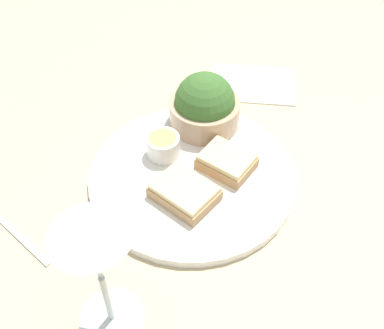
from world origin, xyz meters
TOP-DOWN VIEW (x-y plane):
  - ground_plane at (0.00, 0.00)m, footprint 4.00×4.00m
  - dinner_plate at (0.00, 0.00)m, footprint 0.32×0.32m
  - salad_bowl at (0.01, 0.12)m, footprint 0.12×0.12m
  - sauce_ramekin at (-0.05, 0.04)m, footprint 0.05×0.05m
  - cheese_toast_near at (-0.01, -0.05)m, footprint 0.11×0.11m
  - cheese_toast_far at (0.05, 0.02)m, footprint 0.10×0.09m
  - wine_glass at (-0.07, -0.24)m, footprint 0.09×0.09m
  - napkin at (0.09, 0.25)m, footprint 0.16×0.11m
  - fork at (-0.25, -0.12)m, footprint 0.16×0.12m

SIDE VIEW (x-z plane):
  - ground_plane at x=0.00m, z-range 0.00..0.00m
  - napkin at x=0.09m, z-range 0.00..0.01m
  - fork at x=-0.25m, z-range 0.00..0.01m
  - dinner_plate at x=0.00m, z-range 0.00..0.01m
  - cheese_toast_far at x=0.05m, z-range 0.01..0.04m
  - cheese_toast_near at x=-0.01m, z-range 0.01..0.04m
  - sauce_ramekin at x=-0.05m, z-range 0.02..0.05m
  - salad_bowl at x=0.01m, z-range 0.00..0.10m
  - wine_glass at x=-0.07m, z-range 0.04..0.21m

